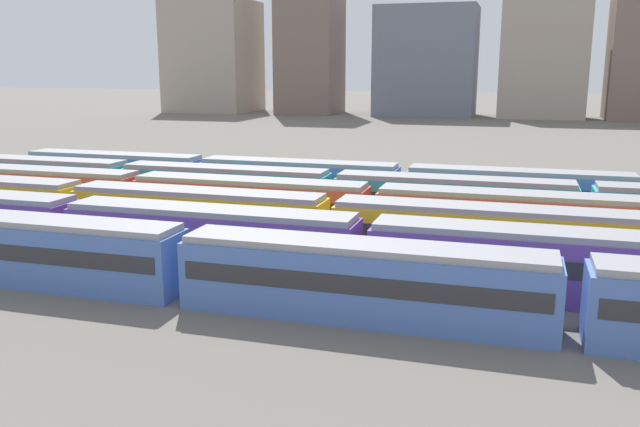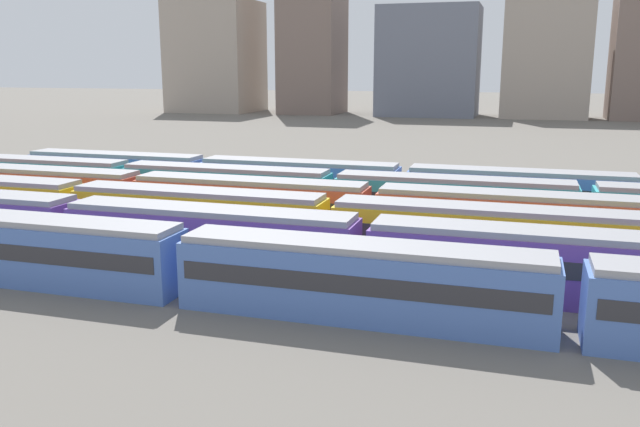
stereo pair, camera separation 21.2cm
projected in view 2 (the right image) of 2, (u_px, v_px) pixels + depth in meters
ground_plane at (79, 223)px, 51.45m from camera, size 600.00×600.00×0.00m
train_track_0 at (572, 300)px, 28.91m from camera, size 112.50×3.06×3.75m
train_track_1 at (543, 265)px, 34.09m from camera, size 93.60×3.06×3.75m
train_track_4 at (333, 194)px, 53.12m from camera, size 74.70×3.06×3.75m
train_track_5 at (404, 186)px, 56.62m from camera, size 74.70×3.06×3.75m
distant_building_0 at (216, 57)px, 181.24m from camera, size 21.88×20.83×29.53m
distant_building_1 at (313, 30)px, 171.91m from camera, size 14.81×16.73×42.68m
distant_building_2 at (429, 62)px, 164.98m from camera, size 24.27×17.24×26.66m
distant_building_3 at (546, 58)px, 156.91m from camera, size 19.79×13.97×28.39m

